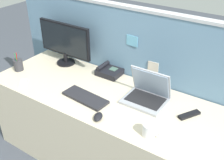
{
  "coord_description": "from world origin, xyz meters",
  "views": [
    {
      "loc": [
        1.02,
        -1.48,
        1.93
      ],
      "look_at": [
        0.0,
        0.05,
        0.84
      ],
      "focal_mm": 44.07,
      "sensor_mm": 36.0,
      "label": 1
    }
  ],
  "objects": [
    {
      "name": "keyboard_main",
      "position": [
        -0.13,
        -0.13,
        0.73
      ],
      "size": [
        0.39,
        0.17,
        0.02
      ],
      "primitive_type": "cube",
      "rotation": [
        0.0,
        0.0,
        -0.09
      ],
      "color": "#232328",
      "rests_on": "desk"
    },
    {
      "name": "coffee_mug",
      "position": [
        0.48,
        -0.23,
        0.76
      ],
      "size": [
        0.12,
        0.09,
        0.09
      ],
      "color": "white",
      "rests_on": "desk"
    },
    {
      "name": "desktop_monitor",
      "position": [
        -0.66,
        0.25,
        0.94
      ],
      "size": [
        0.57,
        0.17,
        0.4
      ],
      "color": "black",
      "rests_on": "desk"
    },
    {
      "name": "laptop",
      "position": [
        0.28,
        0.12,
        0.78
      ],
      "size": [
        0.32,
        0.26,
        0.25
      ],
      "color": "#9EA0A8",
      "rests_on": "desk"
    },
    {
      "name": "tv_remote",
      "position": [
        0.62,
        0.11,
        0.73
      ],
      "size": [
        0.12,
        0.17,
        0.02
      ],
      "primitive_type": "cube",
      "rotation": [
        0.0,
        0.0,
        -0.54
      ],
      "color": "black",
      "rests_on": "desk"
    },
    {
      "name": "ground_plane",
      "position": [
        0.0,
        0.0,
        0.0
      ],
      "size": [
        10.0,
        10.0,
        0.0
      ],
      "primitive_type": "plane",
      "color": "#424751"
    },
    {
      "name": "cell_phone_silver_slab",
      "position": [
        -0.7,
        -0.25,
        0.72
      ],
      "size": [
        0.14,
        0.15,
        0.01
      ],
      "primitive_type": "cube",
      "rotation": [
        0.0,
        0.0,
        0.7
      ],
      "color": "#B7BAC1",
      "rests_on": "desk"
    },
    {
      "name": "desk_phone",
      "position": [
        -0.19,
        0.29,
        0.75
      ],
      "size": [
        0.21,
        0.18,
        0.09
      ],
      "color": "black",
      "rests_on": "desk"
    },
    {
      "name": "computer_mouse_right_hand",
      "position": [
        0.1,
        -0.27,
        0.73
      ],
      "size": [
        0.09,
        0.11,
        0.03
      ],
      "primitive_type": "ellipsoid",
      "rotation": [
        0.0,
        0.0,
        0.36
      ],
      "color": "black",
      "rests_on": "desk"
    },
    {
      "name": "pen_cup",
      "position": [
        -0.93,
        -0.11,
        0.77
      ],
      "size": [
        0.08,
        0.08,
        0.19
      ],
      "color": "#333338",
      "rests_on": "desk"
    },
    {
      "name": "desk",
      "position": [
        0.0,
        0.0,
        0.36
      ],
      "size": [
        2.06,
        0.73,
        0.72
      ],
      "primitive_type": "cube",
      "color": "beige",
      "rests_on": "ground_plane"
    },
    {
      "name": "cubicle_divider",
      "position": [
        0.0,
        0.4,
        0.67
      ],
      "size": [
        2.54,
        0.08,
        1.33
      ],
      "color": "#6084A3",
      "rests_on": "ground_plane"
    }
  ]
}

